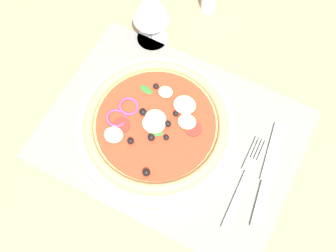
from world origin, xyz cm
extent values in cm
cube|color=#9E7A56|center=(0.00, 0.00, -1.20)|extent=(190.00, 140.00, 2.40)
cube|color=slate|center=(0.00, 0.00, 0.20)|extent=(46.41, 34.35, 0.40)
cylinder|color=silver|center=(-3.10, -0.60, 1.09)|extent=(29.85, 29.85, 1.37)
cylinder|color=tan|center=(-3.10, -0.60, 2.27)|extent=(26.68, 26.68, 1.00)
torus|color=tan|center=(-3.10, -0.60, 3.13)|extent=(26.34, 26.34, 1.80)
cylinder|color=#B7381E|center=(-3.10, -0.60, 2.92)|extent=(21.88, 21.88, 0.30)
ellipsoid|color=beige|center=(1.85, 2.04, 3.59)|extent=(3.43, 3.09, 1.03)
ellipsoid|color=beige|center=(-3.24, -1.08, 3.72)|extent=(4.32, 3.89, 1.30)
ellipsoid|color=beige|center=(-4.42, 5.71, 3.49)|extent=(2.77, 2.49, 0.83)
ellipsoid|color=beige|center=(-8.56, -6.28, 3.60)|extent=(3.53, 3.17, 1.06)
ellipsoid|color=beige|center=(-3.47, -0.11, 3.67)|extent=(3.99, 3.59, 1.20)
ellipsoid|color=beige|center=(0.15, 4.83, 3.72)|extent=(4.28, 3.85, 1.28)
sphere|color=black|center=(-0.20, -2.45, 3.59)|extent=(1.02, 1.02, 1.02)
sphere|color=black|center=(-2.32, -3.71, 3.71)|extent=(1.28, 1.28, 1.28)
sphere|color=black|center=(-0.63, 2.48, 3.59)|extent=(1.03, 1.03, 1.03)
sphere|color=black|center=(0.14, -9.79, 3.76)|extent=(1.37, 1.37, 1.37)
sphere|color=black|center=(-6.48, 5.85, 3.63)|extent=(1.10, 1.10, 1.10)
sphere|color=black|center=(-5.25, -5.97, 3.68)|extent=(1.21, 1.21, 1.21)
sphere|color=black|center=(-6.06, 0.38, 3.73)|extent=(1.32, 1.32, 1.32)
sphere|color=black|center=(-0.55, 5.99, 3.61)|extent=(1.06, 1.06, 1.06)
sphere|color=black|center=(-0.96, -0.26, 3.67)|extent=(1.19, 1.19, 1.19)
torus|color=#8E3D75|center=(-9.07, 0.11, 3.32)|extent=(3.78, 3.72, 1.44)
torus|color=#8E3D75|center=(-9.85, -3.11, 3.32)|extent=(3.89, 3.81, 1.52)
cylinder|color=#A3281E|center=(0.41, 4.58, 3.22)|extent=(3.35, 3.35, 0.30)
cylinder|color=#A3281E|center=(3.45, 1.47, 3.22)|extent=(3.06, 3.06, 0.30)
cylinder|color=#A3281E|center=(-8.35, -3.92, 3.22)|extent=(3.04, 3.04, 0.30)
ellipsoid|color=#2D6B28|center=(-8.76, -6.60, 3.27)|extent=(3.08, 2.13, 0.30)
ellipsoid|color=#2D6B28|center=(-7.89, 4.56, 3.27)|extent=(2.98, 1.81, 0.30)
ellipsoid|color=#2D6B28|center=(-2.19, -2.36, 3.27)|extent=(3.12, 2.37, 0.30)
ellipsoid|color=#2D6B28|center=(0.23, 6.02, 3.27)|extent=(3.04, 1.97, 0.30)
cube|color=silver|center=(15.45, -6.02, 0.62)|extent=(1.15, 11.18, 0.44)
cube|color=silver|center=(15.30, 0.82, 0.62)|extent=(2.26, 2.57, 0.44)
cube|color=silver|center=(16.12, 4.26, 0.62)|extent=(0.42, 4.33, 0.44)
cube|color=silver|center=(15.52, 4.24, 0.62)|extent=(0.42, 4.33, 0.44)
cube|color=silver|center=(14.92, 4.23, 0.62)|extent=(0.42, 4.33, 0.44)
cube|color=silver|center=(14.32, 4.22, 0.62)|extent=(0.42, 4.33, 0.44)
cube|color=silver|center=(19.42, -4.83, 0.71)|extent=(2.48, 8.50, 0.62)
cube|color=silver|center=(18.00, 5.07, 0.62)|extent=(3.63, 11.77, 0.44)
cylinder|color=silver|center=(-13.66, 17.45, 0.20)|extent=(6.40, 6.40, 0.40)
cylinder|color=silver|center=(-13.66, 17.45, 3.40)|extent=(0.80, 0.80, 6.00)
cone|color=silver|center=(-13.66, 17.45, 10.65)|extent=(7.20, 7.20, 8.50)
cone|color=orange|center=(-13.66, 17.45, 10.12)|extent=(5.76, 5.76, 6.65)
camera|label=1|loc=(13.03, -26.90, 70.30)|focal=43.69mm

